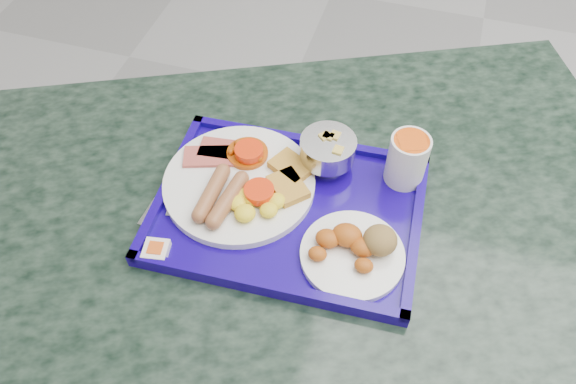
# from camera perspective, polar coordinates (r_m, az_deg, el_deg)

# --- Properties ---
(table) EXTENTS (1.33, 1.15, 0.70)m
(table) POSITION_cam_1_polar(r_m,az_deg,el_deg) (1.04, 2.15, -8.21)
(table) COLOR slate
(table) RESTS_ON floor
(tray) EXTENTS (0.43, 0.32, 0.02)m
(tray) POSITION_cam_1_polar(r_m,az_deg,el_deg) (0.88, 0.00, -1.81)
(tray) COLOR #14027C
(tray) RESTS_ON table
(main_plate) EXTENTS (0.24, 0.24, 0.04)m
(main_plate) POSITION_cam_1_polar(r_m,az_deg,el_deg) (0.90, -4.68, 0.93)
(main_plate) COLOR white
(main_plate) RESTS_ON tray
(bread_plate) EXTENTS (0.15, 0.15, 0.05)m
(bread_plate) POSITION_cam_1_polar(r_m,az_deg,el_deg) (0.82, 6.92, -5.73)
(bread_plate) COLOR white
(bread_plate) RESTS_ON tray
(fruit_bowl) EXTENTS (0.09, 0.09, 0.06)m
(fruit_bowl) POSITION_cam_1_polar(r_m,az_deg,el_deg) (0.91, 4.09, 4.36)
(fruit_bowl) COLOR #B0B0B2
(fruit_bowl) RESTS_ON tray
(juice_cup) EXTENTS (0.06, 0.06, 0.09)m
(juice_cup) POSITION_cam_1_polar(r_m,az_deg,el_deg) (0.90, 12.03, 3.37)
(juice_cup) COLOR white
(juice_cup) RESTS_ON tray
(spoon) EXTENTS (0.04, 0.16, 0.01)m
(spoon) POSITION_cam_1_polar(r_m,az_deg,el_deg) (0.95, -9.26, 3.13)
(spoon) COLOR #B0B0B2
(spoon) RESTS_ON tray
(knife) EXTENTS (0.02, 0.16, 0.00)m
(knife) POSITION_cam_1_polar(r_m,az_deg,el_deg) (0.93, -12.26, 0.57)
(knife) COLOR #B0B0B2
(knife) RESTS_ON tray
(jam_packet) EXTENTS (0.04, 0.04, 0.01)m
(jam_packet) POSITION_cam_1_polar(r_m,az_deg,el_deg) (0.85, -13.26, -5.78)
(jam_packet) COLOR white
(jam_packet) RESTS_ON tray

